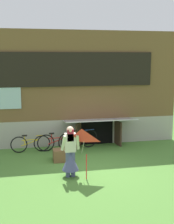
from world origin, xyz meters
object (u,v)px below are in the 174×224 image
Objects in this scene: wooden_crate at (61,155)px; bicycle_blue at (78,140)px; person at (70,156)px; bicycle_yellow at (30,144)px; kite at (82,140)px; bicycle_red at (58,142)px.

bicycle_blue is at bearing 56.51° from wooden_crate.
bicycle_blue reaches higher than wooden_crate.
person reaches higher than wooden_crate.
person reaches higher than bicycle_yellow.
person reaches higher than bicycle_blue.
person is 0.80m from kite.
wooden_crate is at bearing 102.24° from kite.
kite is at bearing -37.29° from person.
bicycle_red is (-0.41, 3.18, -0.92)m from kite.
wooden_crate is (-0.87, -1.31, -0.17)m from bicycle_blue.
person is at bearing -67.82° from bicycle_yellow.
kite reaches higher than wooden_crate.
bicycle_yellow is at bearing 164.56° from bicycle_blue.
bicycle_red is (-0.13, 2.74, -0.32)m from person.
person is 2.90m from bicycle_blue.
bicycle_yellow is (-1.48, 3.20, -0.94)m from kite.
bicycle_blue is 3.15× the size of wooden_crate.
kite is at bearing -84.73° from bicycle_red.
wooden_crate is (1.06, -1.27, -0.13)m from bicycle_yellow.
wooden_crate is at bearing -51.51° from bicycle_yellow.
bicycle_red is at bearing 97.33° from kite.
bicycle_red is 1.05× the size of bicycle_yellow.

